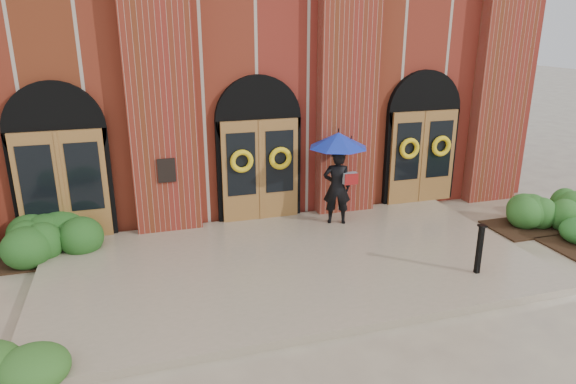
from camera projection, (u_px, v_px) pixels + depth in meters
name	position (u px, v px, depth m)	size (l,w,h in m)	color
ground	(293.00, 270.00, 10.55)	(90.00, 90.00, 0.00)	tan
landing	(291.00, 264.00, 10.66)	(10.00, 5.30, 0.15)	gray
church_building	(216.00, 65.00, 17.44)	(16.20, 12.53, 7.00)	maroon
man_with_umbrella	(338.00, 161.00, 12.19)	(1.79, 1.79, 2.26)	black
metal_post	(480.00, 248.00, 9.95)	(0.14, 0.14, 1.01)	black
hedge_wall_left	(4.00, 243.00, 10.84)	(3.17, 1.27, 0.81)	#1F4B19
hedge_wall_right	(551.00, 211.00, 12.80)	(2.90, 1.16, 0.74)	#27591F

